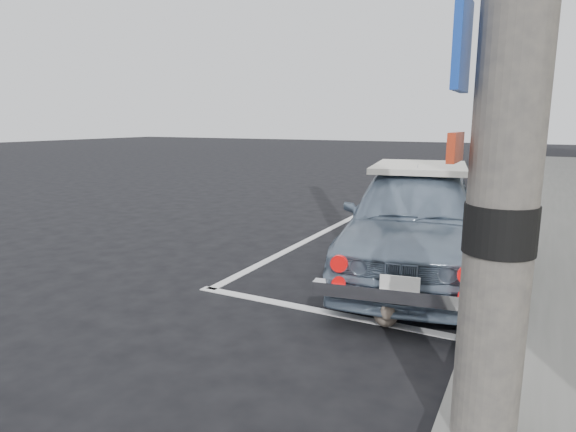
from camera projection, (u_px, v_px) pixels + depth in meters
name	position (u px, v px, depth m)	size (l,w,h in m)	color
ground	(303.00, 289.00, 5.34)	(80.00, 80.00, 0.00)	black
pline_rear	(327.00, 312.00, 4.67)	(3.00, 0.12, 0.01)	silver
pline_front	(449.00, 204.00, 10.77)	(3.00, 0.12, 0.01)	silver
pline_side	(331.00, 228.00, 8.35)	(0.12, 7.00, 0.01)	silver
retro_coupe	(415.00, 219.00, 5.80)	(2.20, 4.13, 1.34)	slate
cat	(386.00, 313.00, 4.36)	(0.33, 0.48, 0.27)	#61564A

